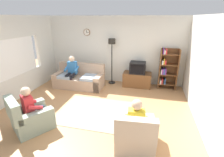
# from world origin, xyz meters

# --- Properties ---
(ground_plane) EXTENTS (12.00, 12.00, 0.00)m
(ground_plane) POSITION_xyz_m (0.00, 0.00, 0.00)
(ground_plane) COLOR #B27F51
(back_wall_assembly) EXTENTS (6.20, 0.17, 2.70)m
(back_wall_assembly) POSITION_xyz_m (-0.00, 2.66, 1.35)
(back_wall_assembly) COLOR silver
(back_wall_assembly) RESTS_ON ground_plane
(left_wall_assembly) EXTENTS (0.12, 5.80, 2.70)m
(left_wall_assembly) POSITION_xyz_m (-2.86, 0.03, 1.34)
(left_wall_assembly) COLOR silver
(left_wall_assembly) RESTS_ON ground_plane
(right_wall) EXTENTS (0.12, 5.80, 2.70)m
(right_wall) POSITION_xyz_m (2.86, 0.00, 1.35)
(right_wall) COLOR silver
(right_wall) RESTS_ON ground_plane
(couch) EXTENTS (1.91, 0.90, 0.90)m
(couch) POSITION_xyz_m (-1.21, 1.67, 0.31)
(couch) COLOR tan
(couch) RESTS_ON ground_plane
(tv_stand) EXTENTS (1.10, 0.56, 0.56)m
(tv_stand) POSITION_xyz_m (1.02, 2.25, 0.28)
(tv_stand) COLOR brown
(tv_stand) RESTS_ON ground_plane
(tv) EXTENTS (0.60, 0.49, 0.44)m
(tv) POSITION_xyz_m (1.02, 2.23, 0.78)
(tv) COLOR black
(tv) RESTS_ON tv_stand
(bookshelf) EXTENTS (0.68, 0.36, 1.57)m
(bookshelf) POSITION_xyz_m (2.12, 2.32, 0.78)
(bookshelf) COLOR brown
(bookshelf) RESTS_ON ground_plane
(floor_lamp) EXTENTS (0.28, 0.28, 1.85)m
(floor_lamp) POSITION_xyz_m (-0.04, 2.35, 1.45)
(floor_lamp) COLOR black
(floor_lamp) RESTS_ON ground_plane
(armchair_near_window) EXTENTS (1.16, 1.18, 0.90)m
(armchair_near_window) POSITION_xyz_m (-1.27, -1.11, 0.29)
(armchair_near_window) COLOR gray
(armchair_near_window) RESTS_ON ground_plane
(armchair_near_bookshelf) EXTENTS (0.87, 0.94, 0.90)m
(armchair_near_bookshelf) POSITION_xyz_m (1.31, -1.12, 0.29)
(armchair_near_bookshelf) COLOR #BCAD99
(armchair_near_bookshelf) RESTS_ON ground_plane
(area_rug) EXTENTS (2.20, 1.70, 0.01)m
(area_rug) POSITION_xyz_m (0.08, -0.02, 0.01)
(area_rug) COLOR gray
(area_rug) RESTS_ON ground_plane
(person_on_couch) EXTENTS (0.51, 0.54, 1.24)m
(person_on_couch) POSITION_xyz_m (-1.47, 1.55, 0.70)
(person_on_couch) COLOR #3372B2
(person_on_couch) RESTS_ON ground_plane
(person_in_left_armchair) EXTENTS (0.61, 0.64, 1.12)m
(person_in_left_armchair) POSITION_xyz_m (-1.22, -1.03, 0.60)
(person_in_left_armchair) COLOR red
(person_in_left_armchair) RESTS_ON ground_plane
(person_in_right_armchair) EXTENTS (0.54, 0.56, 1.12)m
(person_in_right_armchair) POSITION_xyz_m (1.30, -1.04, 0.60)
(person_in_right_armchair) COLOR yellow
(person_in_right_armchair) RESTS_ON ground_plane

